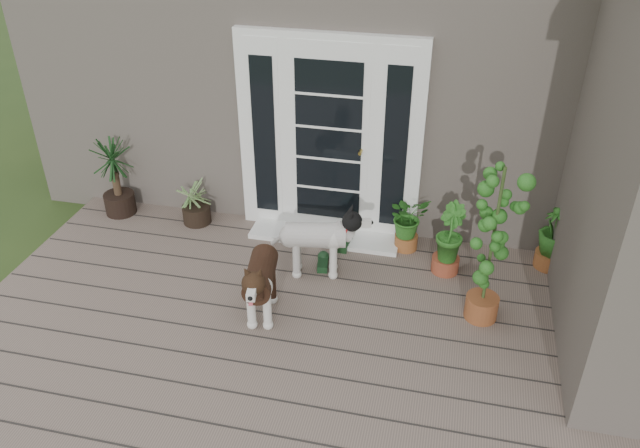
# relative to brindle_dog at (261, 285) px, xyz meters

# --- Properties ---
(deck) EXTENTS (6.20, 4.60, 0.12)m
(deck) POSITION_rel_brindle_dog_xyz_m (0.47, -0.63, -0.39)
(deck) COLOR #6B5B4C
(deck) RESTS_ON ground
(house_main) EXTENTS (7.40, 4.00, 3.10)m
(house_main) POSITION_rel_brindle_dog_xyz_m (0.47, 3.62, 1.10)
(house_main) COLOR #665E54
(house_main) RESTS_ON ground
(door_unit) EXTENTS (1.90, 0.14, 2.15)m
(door_unit) POSITION_rel_brindle_dog_xyz_m (0.27, 1.57, 0.75)
(door_unit) COLOR white
(door_unit) RESTS_ON deck
(door_step) EXTENTS (1.60, 0.40, 0.05)m
(door_step) POSITION_rel_brindle_dog_xyz_m (0.27, 1.37, -0.30)
(door_step) COLOR white
(door_step) RESTS_ON deck
(brindle_dog) EXTENTS (0.47, 0.83, 0.66)m
(brindle_dog) POSITION_rel_brindle_dog_xyz_m (0.00, 0.00, 0.00)
(brindle_dog) COLOR #3A2115
(brindle_dog) RESTS_ON deck
(white_dog) EXTENTS (0.83, 0.48, 0.65)m
(white_dog) POSITION_rel_brindle_dog_xyz_m (0.32, 0.73, -0.00)
(white_dog) COLOR white
(white_dog) RESTS_ON deck
(spider_plant) EXTENTS (0.53, 0.53, 0.55)m
(spider_plant) POSITION_rel_brindle_dog_xyz_m (-1.20, 1.37, -0.05)
(spider_plant) COLOR #94B871
(spider_plant) RESTS_ON deck
(yucca) EXTENTS (0.74, 0.74, 0.94)m
(yucca) POSITION_rel_brindle_dog_xyz_m (-2.13, 1.37, 0.14)
(yucca) COLOR black
(yucca) RESTS_ON deck
(herb_a) EXTENTS (0.58, 0.58, 0.53)m
(herb_a) POSITION_rel_brindle_dog_xyz_m (1.14, 1.37, -0.06)
(herb_a) COLOR #2D641C
(herb_a) RESTS_ON deck
(herb_b) EXTENTS (0.44, 0.44, 0.54)m
(herb_b) POSITION_rel_brindle_dog_xyz_m (1.57, 1.05, -0.06)
(herb_b) COLOR #1F5819
(herb_b) RESTS_ON deck
(herb_c) EXTENTS (0.41, 0.41, 0.58)m
(herb_c) POSITION_rel_brindle_dog_xyz_m (2.58, 1.37, -0.04)
(herb_c) COLOR #19591D
(herb_c) RESTS_ON deck
(sapling) EXTENTS (0.61, 0.61, 1.56)m
(sapling) POSITION_rel_brindle_dog_xyz_m (1.92, 0.41, 0.45)
(sapling) COLOR #1F4D16
(sapling) RESTS_ON deck
(clog_left) EXTENTS (0.19, 0.32, 0.09)m
(clog_left) POSITION_rel_brindle_dog_xyz_m (0.36, 0.86, -0.28)
(clog_left) COLOR #143319
(clog_left) RESTS_ON deck
(clog_right) EXTENTS (0.17, 0.33, 0.10)m
(clog_right) POSITION_rel_brindle_dog_xyz_m (0.51, 1.26, -0.28)
(clog_right) COLOR black
(clog_right) RESTS_ON deck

